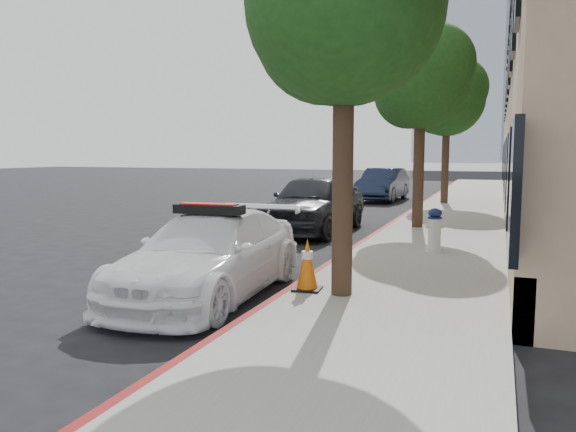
% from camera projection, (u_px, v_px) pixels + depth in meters
% --- Properties ---
extents(ground, '(120.00, 120.00, 0.00)m').
position_uv_depth(ground, '(226.00, 265.00, 11.10)').
color(ground, black).
rests_on(ground, ground).
extents(sidewalk, '(3.20, 50.00, 0.15)m').
position_uv_depth(sidewalk, '(454.00, 215.00, 19.13)').
color(sidewalk, gray).
rests_on(sidewalk, ground).
extents(curb_strip, '(0.12, 50.00, 0.15)m').
position_uv_depth(curb_strip, '(408.00, 214.00, 19.67)').
color(curb_strip, maroon).
rests_on(curb_strip, ground).
extents(tower_left, '(18.00, 14.00, 60.00)m').
position_uv_depth(tower_left, '(461.00, 23.00, 120.68)').
color(tower_left, '#9EA8B7').
rests_on(tower_left, ground).
extents(tower_right, '(14.00, 14.00, 44.00)m').
position_uv_depth(tower_right, '(522.00, 67.00, 130.97)').
color(tower_right, '#9EA8B7').
rests_on(tower_right, ground).
extents(tree_near, '(2.92, 2.82, 5.62)m').
position_uv_depth(tree_near, '(346.00, 2.00, 7.72)').
color(tree_near, black).
rests_on(tree_near, sidewalk).
extents(tree_mid, '(2.77, 2.64, 5.43)m').
position_uv_depth(tree_mid, '(422.00, 80.00, 15.17)').
color(tree_mid, black).
rests_on(tree_mid, sidewalk).
extents(tree_far, '(3.10, 3.00, 5.81)m').
position_uv_depth(tree_far, '(448.00, 98.00, 22.58)').
color(tree_far, black).
rests_on(tree_far, sidewalk).
extents(police_car, '(1.96, 4.51, 1.44)m').
position_uv_depth(police_car, '(210.00, 255.00, 8.62)').
color(police_car, white).
rests_on(police_car, ground).
extents(parked_car_mid, '(2.04, 4.86, 1.64)m').
position_uv_depth(parked_car_mid, '(314.00, 203.00, 15.59)').
color(parked_car_mid, black).
rests_on(parked_car_mid, ground).
extents(parked_car_far, '(1.74, 4.59, 1.49)m').
position_uv_depth(parked_car_far, '(383.00, 185.00, 25.68)').
color(parked_car_far, '#161F38').
rests_on(parked_car_far, ground).
extents(fire_hydrant, '(0.38, 0.35, 0.91)m').
position_uv_depth(fire_hydrant, '(435.00, 231.00, 11.66)').
color(fire_hydrant, silver).
rests_on(fire_hydrant, sidewalk).
extents(traffic_cone, '(0.45, 0.45, 0.78)m').
position_uv_depth(traffic_cone, '(307.00, 265.00, 8.41)').
color(traffic_cone, black).
rests_on(traffic_cone, sidewalk).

